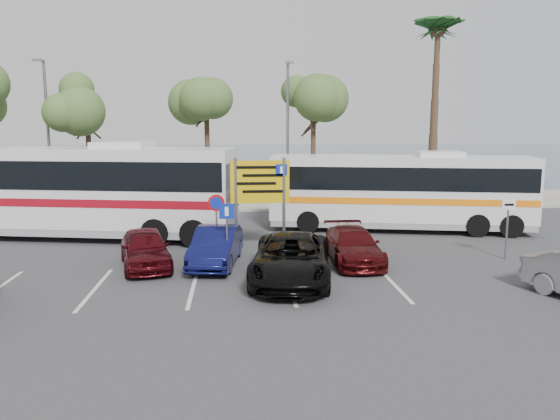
{
  "coord_description": "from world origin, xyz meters",
  "views": [
    {
      "loc": [
        0.17,
        -17.01,
        4.9
      ],
      "look_at": [
        1.74,
        3.0,
        1.66
      ],
      "focal_mm": 35.0,
      "sensor_mm": 36.0,
      "label": 1
    }
  ],
  "objects": [
    {
      "name": "car_maroon",
      "position": [
        4.2,
        1.5,
        0.6
      ],
      "size": [
        1.7,
        4.14,
        1.2
      ],
      "primitive_type": "imported",
      "rotation": [
        0.0,
        0.0,
        0.01
      ],
      "color": "#490C0E",
      "rests_on": "ground"
    },
    {
      "name": "tree_mid",
      "position": [
        -1.5,
        14.0,
        6.65
      ],
      "size": [
        3.2,
        3.2,
        8.0
      ],
      "color": "#382619",
      "rests_on": "kerb_strip"
    },
    {
      "name": "tree_left",
      "position": [
        -8.0,
        14.0,
        6.0
      ],
      "size": [
        3.2,
        3.2,
        7.2
      ],
      "color": "#382619",
      "rests_on": "kerb_strip"
    },
    {
      "name": "sign_no_stop",
      "position": [
        -0.6,
        2.38,
        1.58
      ],
      "size": [
        0.6,
        0.08,
        2.35
      ],
      "color": "slate",
      "rests_on": "ground"
    },
    {
      "name": "ground",
      "position": [
        0.0,
        0.0,
        0.0
      ],
      "size": [
        120.0,
        120.0,
        0.0
      ],
      "primitive_type": "plane",
      "color": "#37373A",
      "rests_on": "ground"
    },
    {
      "name": "tree_right",
      "position": [
        4.5,
        14.0,
        6.17
      ],
      "size": [
        3.2,
        3.2,
        7.4
      ],
      "color": "#382619",
      "rests_on": "kerb_strip"
    },
    {
      "name": "street_lamp_right",
      "position": [
        3.0,
        13.52,
        4.6
      ],
      "size": [
        0.45,
        1.15,
        8.01
      ],
      "color": "slate",
      "rests_on": "kerb_strip"
    },
    {
      "name": "pedestrian_far",
      "position": [
        10.43,
        6.5,
        0.96
      ],
      "size": [
        0.95,
        1.09,
        1.91
      ],
      "primitive_type": "imported",
      "rotation": [
        0.0,
        0.0,
        1.84
      ],
      "color": "#303748",
      "rests_on": "ground"
    },
    {
      "name": "car_blue",
      "position": [
        -0.6,
        1.5,
        0.66
      ],
      "size": [
        1.91,
        4.13,
        1.31
      ],
      "primitive_type": "imported",
      "rotation": [
        0.0,
        0.0,
        -0.13
      ],
      "color": "#10134C",
      "rests_on": "ground"
    },
    {
      "name": "sign_taxi",
      "position": [
        9.8,
        1.49,
        1.42
      ],
      "size": [
        0.5,
        0.07,
        2.2
      ],
      "color": "slate",
      "rests_on": "ground"
    },
    {
      "name": "sea",
      "position": [
        0.0,
        60.0,
        0.01
      ],
      "size": [
        140.0,
        140.0,
        0.0
      ],
      "primitive_type": "plane",
      "color": "#3F5365",
      "rests_on": "ground"
    },
    {
      "name": "suv_black",
      "position": [
        1.8,
        -0.6,
        0.71
      ],
      "size": [
        3.05,
        5.41,
        1.43
      ],
      "primitive_type": "imported",
      "rotation": [
        0.0,
        0.0,
        -0.14
      ],
      "color": "black",
      "rests_on": "ground"
    },
    {
      "name": "coach_bus_right",
      "position": [
        7.5,
        7.08,
        1.68
      ],
      "size": [
        11.87,
        4.7,
        3.62
      ],
      "color": "silver",
      "rests_on": "ground"
    },
    {
      "name": "coach_bus_left",
      "position": [
        -6.5,
        6.5,
        1.9
      ],
      "size": [
        13.46,
        5.2,
        4.1
      ],
      "color": "silver",
      "rests_on": "ground"
    },
    {
      "name": "lane_markings",
      "position": [
        -1.14,
        -1.0,
        0.0
      ],
      "size": [
        12.02,
        4.2,
        0.01
      ],
      "primitive_type": null,
      "color": "silver",
      "rests_on": "ground"
    },
    {
      "name": "sign_parking",
      "position": [
        -0.2,
        0.79,
        1.47
      ],
      "size": [
        0.5,
        0.07,
        2.25
      ],
      "color": "slate",
      "rests_on": "ground"
    },
    {
      "name": "direction_sign",
      "position": [
        1.0,
        3.2,
        2.43
      ],
      "size": [
        2.2,
        0.12,
        3.6
      ],
      "color": "slate",
      "rests_on": "ground"
    },
    {
      "name": "car_red",
      "position": [
        -3.0,
        1.42,
        0.66
      ],
      "size": [
        2.42,
        4.11,
        1.31
      ],
      "primitive_type": "imported",
      "rotation": [
        0.0,
        0.0,
        0.24
      ],
      "color": "#4A0A10",
      "rests_on": "ground"
    },
    {
      "name": "street_lamp_left",
      "position": [
        -10.0,
        13.52,
        4.6
      ],
      "size": [
        0.45,
        1.15,
        8.01
      ],
      "color": "slate",
      "rests_on": "kerb_strip"
    },
    {
      "name": "palm_tree",
      "position": [
        11.5,
        14.0,
        9.87
      ],
      "size": [
        4.8,
        4.8,
        11.2
      ],
      "color": "#382619",
      "rests_on": "kerb_strip"
    },
    {
      "name": "seawall",
      "position": [
        0.0,
        16.0,
        0.3
      ],
      "size": [
        48.0,
        0.8,
        0.6
      ],
      "primitive_type": "cube",
      "color": "gray",
      "rests_on": "ground"
    },
    {
      "name": "kerb_strip",
      "position": [
        0.0,
        14.0,
        0.07
      ],
      "size": [
        44.0,
        2.4,
        0.15
      ],
      "primitive_type": "cube",
      "color": "#9C9A8E",
      "rests_on": "ground"
    }
  ]
}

